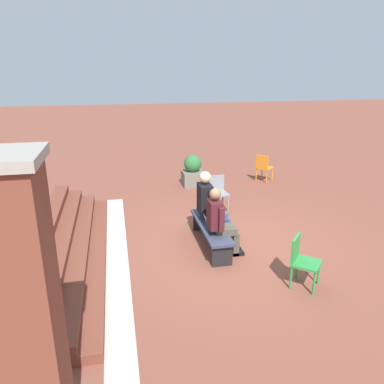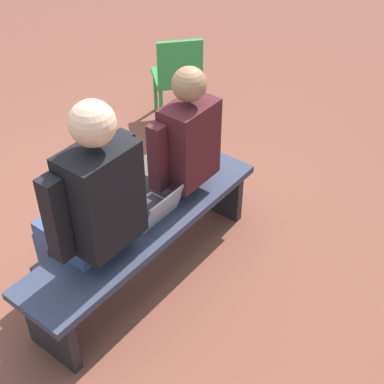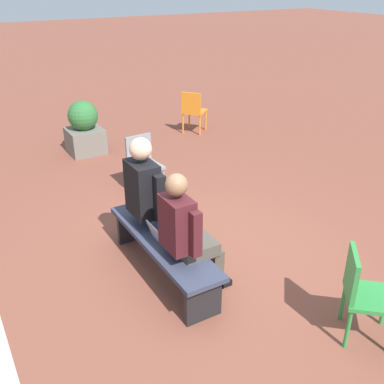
{
  "view_description": "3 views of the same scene",
  "coord_description": "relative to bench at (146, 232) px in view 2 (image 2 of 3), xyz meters",
  "views": [
    {
      "loc": [
        -6.48,
        2.09,
        3.39
      ],
      "look_at": [
        0.44,
        0.65,
        1.01
      ],
      "focal_mm": 35.0,
      "sensor_mm": 36.0,
      "label": 1
    },
    {
      "loc": [
        1.8,
        2.09,
        2.62
      ],
      "look_at": [
        -0.19,
        0.56,
        0.64
      ],
      "focal_mm": 50.0,
      "sensor_mm": 36.0,
      "label": 2
    },
    {
      "loc": [
        -3.54,
        2.09,
        2.9
      ],
      "look_at": [
        0.23,
        -0.12,
        0.77
      ],
      "focal_mm": 42.0,
      "sensor_mm": 36.0,
      "label": 3
    }
  ],
  "objects": [
    {
      "name": "person_adult",
      "position": [
        0.35,
        -0.07,
        0.4
      ],
      "size": [
        0.6,
        0.76,
        1.44
      ],
      "color": "#384C75",
      "rests_on": "ground"
    },
    {
      "name": "plastic_chair_far_left",
      "position": [
        -1.65,
        -1.07,
        0.13
      ],
      "size": [
        0.59,
        0.59,
        0.84
      ],
      "color": "#2D893D",
      "rests_on": "ground"
    },
    {
      "name": "laptop",
      "position": [
        -0.07,
        0.01,
        0.15
      ],
      "size": [
        0.32,
        0.29,
        0.21
      ],
      "color": "#9EA0A5",
      "rests_on": "bench"
    },
    {
      "name": "person_student",
      "position": [
        -0.4,
        -0.07,
        0.36
      ],
      "size": [
        0.53,
        0.67,
        1.33
      ],
      "color": "#4C473D",
      "rests_on": "ground"
    },
    {
      "name": "ground_plane",
      "position": [
        -0.02,
        -0.36,
        -0.35
      ],
      "size": [
        60.0,
        60.0,
        0.0
      ],
      "primitive_type": "plane",
      "color": "brown"
    },
    {
      "name": "bench",
      "position": [
        0.0,
        0.0,
        0.0
      ],
      "size": [
        1.8,
        0.44,
        0.45
      ],
      "color": "#33384C",
      "rests_on": "ground"
    }
  ]
}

